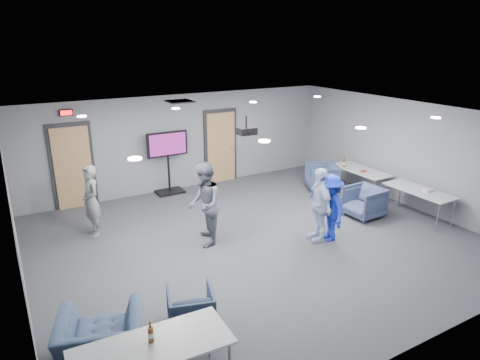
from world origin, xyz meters
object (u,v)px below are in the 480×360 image
person_a (91,201)px  person_b (204,205)px  chair_front_b (101,339)px  bottle_right (344,163)px  chair_front_a (191,308)px  table_front_left (152,349)px  chair_right_b (364,202)px  person_d (330,208)px  table_right_b (419,192)px  table_right_a (361,171)px  chair_right_a (322,177)px  projector (246,131)px  person_c (319,205)px  bottle_front (151,334)px  tv_stand (168,159)px

person_a → person_b: bearing=41.3°
chair_front_b → bottle_right: 8.28m
chair_front_a → table_front_left: table_front_left is taller
chair_right_b → chair_front_a: (-5.35, -1.79, -0.06)m
person_a → person_d: bearing=48.6°
table_right_b → table_right_a: bearing=0.0°
chair_right_a → projector: bearing=-40.4°
person_a → person_c: bearing=48.3°
person_a → projector: size_ratio=4.32×
chair_front_b → bottle_front: (0.44, -0.85, 0.48)m
person_c → person_d: 0.25m
person_a → chair_front_a: size_ratio=2.29×
person_b → chair_right_a: person_b is taller
table_right_a → table_front_left: (-7.31, -3.96, 0.01)m
table_right_a → projector: size_ratio=4.62×
person_c → projector: projector is taller
chair_front_a → projector: projector is taller
table_front_left → bottle_front: (0.02, 0.07, 0.15)m
person_c → chair_front_a: 3.85m
table_right_b → bottle_right: bearing=5.6°
person_a → table_front_left: (-0.33, -5.01, -0.11)m
person_d → bottle_right: 3.21m
chair_right_b → chair_front_a: chair_right_b is taller
chair_front_a → chair_front_b: (-1.33, -0.08, 0.04)m
table_right_a → tv_stand: tv_stand is taller
chair_right_a → person_c: bearing=-17.4°
chair_front_a → person_a: bearing=-65.1°
chair_front_b → table_right_a: bearing=-141.2°
chair_right_b → tv_stand: (-3.50, 3.96, 0.62)m
table_right_a → bottle_front: (-7.29, -3.89, 0.15)m
chair_right_a → table_front_left: chair_right_a is taller
table_right_b → table_front_left: same height
person_d → chair_right_b: bearing=121.7°
person_c → person_d: (0.21, -0.10, -0.08)m
table_right_b → person_c: bearing=84.1°
person_c → chair_right_a: (2.18, 2.47, -0.43)m
bottle_front → projector: 4.65m
person_b → chair_right_a: 4.63m
person_b → table_front_left: bearing=-10.2°
person_a → chair_front_a: bearing=-0.8°
table_right_a → projector: 4.58m
person_b → chair_front_a: size_ratio=2.56×
chair_right_a → person_b: bearing=-47.8°
chair_right_a → table_right_a: size_ratio=0.49×
table_right_b → chair_front_b: bearing=98.4°
table_right_a → projector: (-4.17, -0.82, 1.72)m
chair_right_a → table_front_left: size_ratio=0.44×
person_b → table_right_a: (5.02, 0.57, -0.21)m
person_b → tv_stand: bearing=-164.4°
person_d → bottle_right: size_ratio=5.13×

